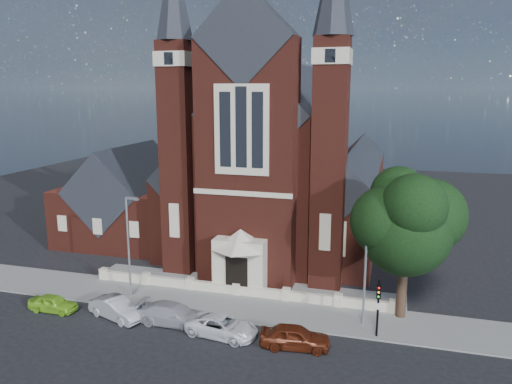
{
  "coord_description": "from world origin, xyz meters",
  "views": [
    {
      "loc": [
        11.63,
        -28.82,
        16.16
      ],
      "look_at": [
        0.01,
        12.0,
        7.31
      ],
      "focal_mm": 35.0,
      "sensor_mm": 36.0,
      "label": 1
    }
  ],
  "objects_px": {
    "street_lamp_left": "(129,241)",
    "parish_hall": "(129,203)",
    "street_lamp_right": "(367,263)",
    "church": "(284,164)",
    "car_dark_red": "(295,337)",
    "car_white_suv": "(222,326)",
    "street_tree": "(407,225)",
    "car_silver_a": "(117,308)",
    "traffic_signal": "(378,302)",
    "car_lime_van": "(53,303)",
    "car_silver_b": "(173,314)"
  },
  "relations": [
    {
      "from": "church",
      "to": "street_lamp_right",
      "type": "xyz_separation_m",
      "value": [
        10.09,
        -18.94,
        -3.59
      ]
    },
    {
      "from": "church",
      "to": "car_silver_a",
      "type": "height_order",
      "value": "church"
    },
    {
      "from": "car_silver_b",
      "to": "car_lime_van",
      "type": "bearing_deg",
      "value": 94.69
    },
    {
      "from": "church",
      "to": "parish_hall",
      "type": "relative_size",
      "value": 2.86
    },
    {
      "from": "parish_hall",
      "to": "street_lamp_right",
      "type": "bearing_deg",
      "value": -28.22
    },
    {
      "from": "church",
      "to": "street_tree",
      "type": "relative_size",
      "value": 3.26
    },
    {
      "from": "street_lamp_right",
      "to": "car_lime_van",
      "type": "height_order",
      "value": "street_lamp_right"
    },
    {
      "from": "parish_hall",
      "to": "car_white_suv",
      "type": "height_order",
      "value": "parish_hall"
    },
    {
      "from": "parish_hall",
      "to": "street_tree",
      "type": "xyz_separation_m",
      "value": [
        28.6,
        -12.29,
        2.95
      ]
    },
    {
      "from": "street_lamp_right",
      "to": "car_dark_red",
      "type": "height_order",
      "value": "street_lamp_right"
    },
    {
      "from": "traffic_signal",
      "to": "street_tree",
      "type": "bearing_deg",
      "value": 64.05
    },
    {
      "from": "street_tree",
      "to": "car_silver_b",
      "type": "distance_m",
      "value": 17.33
    },
    {
      "from": "street_tree",
      "to": "car_dark_red",
      "type": "xyz_separation_m",
      "value": [
        -6.52,
        -5.99,
        -6.2
      ]
    },
    {
      "from": "car_silver_a",
      "to": "car_white_suv",
      "type": "xyz_separation_m",
      "value": [
        8.14,
        -0.4,
        -0.07
      ]
    },
    {
      "from": "car_dark_red",
      "to": "street_lamp_left",
      "type": "bearing_deg",
      "value": 66.71
    },
    {
      "from": "street_lamp_left",
      "to": "car_dark_red",
      "type": "height_order",
      "value": "street_lamp_left"
    },
    {
      "from": "car_lime_van",
      "to": "car_dark_red",
      "type": "height_order",
      "value": "car_dark_red"
    },
    {
      "from": "street_tree",
      "to": "car_lime_van",
      "type": "bearing_deg",
      "value": -167.14
    },
    {
      "from": "car_silver_a",
      "to": "car_dark_red",
      "type": "height_order",
      "value": "car_dark_red"
    },
    {
      "from": "car_lime_van",
      "to": "street_lamp_left",
      "type": "bearing_deg",
      "value": -47.5
    },
    {
      "from": "parish_hall",
      "to": "traffic_signal",
      "type": "xyz_separation_m",
      "value": [
        27.0,
        -15.57,
        -1.43
      ]
    },
    {
      "from": "parish_hall",
      "to": "street_lamp_right",
      "type": "relative_size",
      "value": 1.51
    },
    {
      "from": "church",
      "to": "car_dark_red",
      "type": "relative_size",
      "value": 7.85
    },
    {
      "from": "car_lime_van",
      "to": "car_dark_red",
      "type": "xyz_separation_m",
      "value": [
        18.23,
        -0.34,
        0.14
      ]
    },
    {
      "from": "street_tree",
      "to": "car_dark_red",
      "type": "distance_m",
      "value": 10.81
    },
    {
      "from": "church",
      "to": "street_lamp_right",
      "type": "height_order",
      "value": "church"
    },
    {
      "from": "street_lamp_right",
      "to": "car_white_suv",
      "type": "xyz_separation_m",
      "value": [
        -8.98,
        -4.08,
        -3.92
      ]
    },
    {
      "from": "car_white_suv",
      "to": "car_dark_red",
      "type": "bearing_deg",
      "value": -84.48
    },
    {
      "from": "street_tree",
      "to": "car_white_suv",
      "type": "bearing_deg",
      "value": -153.28
    },
    {
      "from": "street_lamp_left",
      "to": "parish_hall",
      "type": "bearing_deg",
      "value": 120.02
    },
    {
      "from": "church",
      "to": "traffic_signal",
      "type": "relative_size",
      "value": 8.72
    },
    {
      "from": "church",
      "to": "car_silver_b",
      "type": "height_order",
      "value": "church"
    },
    {
      "from": "parish_hall",
      "to": "car_lime_van",
      "type": "height_order",
      "value": "parish_hall"
    },
    {
      "from": "traffic_signal",
      "to": "car_lime_van",
      "type": "bearing_deg",
      "value": -174.16
    },
    {
      "from": "street_tree",
      "to": "car_silver_a",
      "type": "height_order",
      "value": "street_tree"
    },
    {
      "from": "street_tree",
      "to": "street_lamp_left",
      "type": "distance_m",
      "value": 20.71
    },
    {
      "from": "car_silver_b",
      "to": "car_dark_red",
      "type": "distance_m",
      "value": 8.86
    },
    {
      "from": "street_lamp_right",
      "to": "car_white_suv",
      "type": "bearing_deg",
      "value": -155.59
    },
    {
      "from": "church",
      "to": "car_white_suv",
      "type": "distance_m",
      "value": 24.24
    },
    {
      "from": "street_tree",
      "to": "car_silver_b",
      "type": "relative_size",
      "value": 2.08
    },
    {
      "from": "parish_hall",
      "to": "car_dark_red",
      "type": "relative_size",
      "value": 2.74
    },
    {
      "from": "parish_hall",
      "to": "street_tree",
      "type": "relative_size",
      "value": 1.14
    },
    {
      "from": "street_tree",
      "to": "car_lime_van",
      "type": "height_order",
      "value": "street_tree"
    },
    {
      "from": "street_lamp_left",
      "to": "traffic_signal",
      "type": "bearing_deg",
      "value": -4.76
    },
    {
      "from": "street_lamp_right",
      "to": "car_silver_b",
      "type": "bearing_deg",
      "value": -165.13
    },
    {
      "from": "street_lamp_right",
      "to": "car_silver_a",
      "type": "distance_m",
      "value": 17.93
    },
    {
      "from": "car_silver_a",
      "to": "car_silver_b",
      "type": "xyz_separation_m",
      "value": [
        4.28,
        0.27,
        0.0
      ]
    },
    {
      "from": "car_silver_b",
      "to": "car_white_suv",
      "type": "distance_m",
      "value": 3.91
    },
    {
      "from": "church",
      "to": "car_silver_a",
      "type": "distance_m",
      "value": 24.83
    },
    {
      "from": "car_white_suv",
      "to": "street_tree",
      "type": "bearing_deg",
      "value": -55.4
    }
  ]
}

